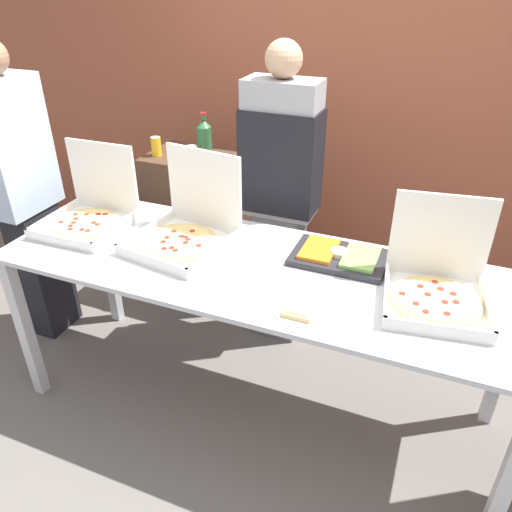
% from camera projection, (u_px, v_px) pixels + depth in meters
% --- Properties ---
extents(ground_plane, '(16.00, 16.00, 0.00)m').
position_uv_depth(ground_plane, '(256.00, 403.00, 2.78)').
color(ground_plane, slate).
extents(brick_wall_behind, '(10.00, 0.06, 2.80)m').
position_uv_depth(brick_wall_behind, '(349.00, 84.00, 3.42)').
color(brick_wall_behind, '#9E5138').
rests_on(brick_wall_behind, ground_plane).
extents(buffet_table, '(2.45, 0.83, 0.91)m').
position_uv_depth(buffet_table, '(256.00, 284.00, 2.37)').
color(buffet_table, silver).
rests_on(buffet_table, ground_plane).
extents(pizza_box_near_left, '(0.46, 0.48, 0.41)m').
position_uv_depth(pizza_box_near_left, '(436.00, 285.00, 2.05)').
color(pizza_box_near_left, white).
rests_on(pizza_box_near_left, buffet_table).
extents(pizza_box_near_right, '(0.50, 0.51, 0.44)m').
position_uv_depth(pizza_box_near_right, '(186.00, 229.00, 2.46)').
color(pizza_box_near_right, white).
rests_on(pizza_box_near_right, buffet_table).
extents(pizza_box_far_right, '(0.42, 0.43, 0.41)m').
position_uv_depth(pizza_box_far_right, '(89.00, 213.00, 2.63)').
color(pizza_box_far_right, white).
rests_on(pizza_box_far_right, buffet_table).
extents(paper_plate_front_right, '(0.23, 0.23, 0.03)m').
position_uv_depth(paper_plate_front_right, '(301.00, 308.00, 2.01)').
color(paper_plate_front_right, white).
rests_on(paper_plate_front_right, buffet_table).
extents(veggie_tray, '(0.44, 0.29, 0.05)m').
position_uv_depth(veggie_tray, '(339.00, 256.00, 2.35)').
color(veggie_tray, '#28282D').
rests_on(veggie_tray, buffet_table).
extents(sideboard_podium, '(0.69, 0.46, 1.03)m').
position_uv_depth(sideboard_podium, '(203.00, 226.00, 3.53)').
color(sideboard_podium, '#4C3323').
rests_on(sideboard_podium, ground_plane).
extents(soda_bottle, '(0.10, 0.10, 0.28)m').
position_uv_depth(soda_bottle, '(204.00, 137.00, 3.23)').
color(soda_bottle, '#2D6638').
rests_on(soda_bottle, sideboard_podium).
extents(soda_can_silver, '(0.07, 0.07, 0.12)m').
position_uv_depth(soda_can_silver, '(192.00, 156.00, 3.09)').
color(soda_can_silver, silver).
rests_on(soda_can_silver, sideboard_podium).
extents(soda_can_colored, '(0.07, 0.07, 0.12)m').
position_uv_depth(soda_can_colored, '(156.00, 146.00, 3.24)').
color(soda_can_colored, gold).
rests_on(soda_can_colored, sideboard_podium).
extents(person_server_vest, '(0.42, 0.24, 1.80)m').
position_uv_depth(person_server_vest, '(280.00, 187.00, 2.83)').
color(person_server_vest, slate).
rests_on(person_server_vest, ground_plane).
extents(person_guest_cap, '(0.22, 0.40, 1.80)m').
position_uv_depth(person_guest_cap, '(24.00, 196.00, 2.91)').
color(person_guest_cap, black).
rests_on(person_guest_cap, ground_plane).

